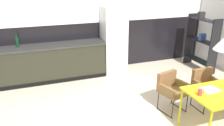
% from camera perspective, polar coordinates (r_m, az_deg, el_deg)
% --- Properties ---
extents(back_wall_splashback_dark, '(7.10, 0.12, 1.34)m').
position_cam_1_polar(back_wall_splashback_dark, '(6.41, -4.24, 4.33)').
color(back_wall_splashback_dark, black).
rests_on(back_wall_splashback_dark, ground).
extents(kitchen_counter, '(3.53, 0.63, 0.92)m').
position_cam_1_polar(kitchen_counter, '(5.94, -18.80, -0.31)').
color(kitchen_counter, '#28281C').
rests_on(kitchen_counter, ground).
extents(refrigerator_column, '(0.61, 0.60, 1.80)m').
position_cam_1_polar(refrigerator_column, '(6.14, 0.40, 5.88)').
color(refrigerator_column, silver).
rests_on(refrigerator_column, ground).
extents(armchair_corner_seat, '(0.50, 0.48, 0.78)m').
position_cam_1_polar(armchair_corner_seat, '(4.89, 22.53, -4.73)').
color(armchair_corner_seat, brown).
rests_on(armchair_corner_seat, ground).
extents(armchair_near_window, '(0.58, 0.57, 0.77)m').
position_cam_1_polar(armchair_near_window, '(4.56, 14.66, -5.71)').
color(armchair_near_window, brown).
rests_on(armchair_near_window, ground).
extents(open_book, '(0.29, 0.24, 0.02)m').
position_cam_1_polar(open_book, '(4.06, 23.52, -6.19)').
color(open_book, white).
rests_on(open_book, dining_table).
extents(mug_dark_espresso, '(0.12, 0.07, 0.10)m').
position_cam_1_polar(mug_dark_espresso, '(3.80, 21.35, -6.89)').
color(mug_dark_espresso, '#B23D33').
rests_on(mug_dark_espresso, dining_table).
extents(bottle_wine_green, '(0.07, 0.07, 0.33)m').
position_cam_1_polar(bottle_wine_green, '(5.86, -22.82, 4.99)').
color(bottle_wine_green, '#0F3319').
rests_on(bottle_wine_green, kitchen_counter).
extents(open_shelf_unit, '(0.30, 1.01, 1.60)m').
position_cam_1_polar(open_shelf_unit, '(6.82, 21.64, 5.38)').
color(open_shelf_unit, black).
rests_on(open_shelf_unit, ground).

